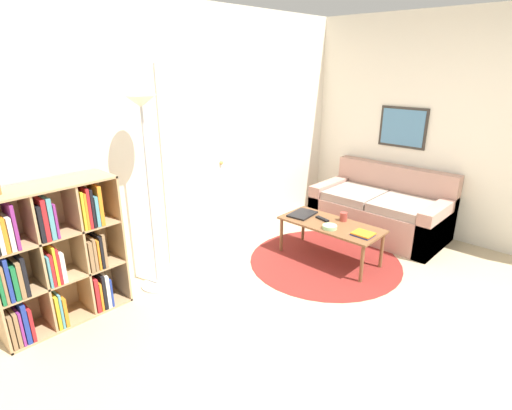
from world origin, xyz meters
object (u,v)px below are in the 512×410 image
floor_lamp (145,143)px  coffee_table (330,227)px  couch (382,211)px  bookshelf (53,257)px  bowl (330,227)px  laptop (302,214)px  cup (343,217)px

floor_lamp → coffee_table: 2.09m
couch → coffee_table: (-1.08, 0.05, 0.10)m
bookshelf → bowl: 2.56m
bowl → laptop: bearing=74.6°
floor_lamp → couch: size_ratio=1.15×
bowl → cup: bearing=2.8°
floor_lamp → cup: 2.20m
floor_lamp → bowl: bearing=-33.2°
floor_lamp → laptop: bearing=-18.1°
bowl → cup: (0.28, 0.01, 0.03)m
floor_lamp → coffee_table: size_ratio=1.63×
bookshelf → bowl: (2.32, -1.07, -0.14)m
laptop → cup: size_ratio=3.58×
coffee_table → couch: bearing=-2.8°
floor_lamp → laptop: 1.93m
bookshelf → floor_lamp: 1.17m
bowl → cup: 0.29m
bookshelf → cup: bearing=-22.0°
cup → bowl: bearing=-177.2°
coffee_table → laptop: laptop is taller
bookshelf → laptop: (2.44, -0.62, -0.15)m
coffee_table → cup: size_ratio=11.54×
coffee_table → floor_lamp: bearing=150.9°
coffee_table → cup: cup is taller
coffee_table → laptop: size_ratio=3.22×
floor_lamp → coffee_table: (1.60, -0.89, -1.01)m
bowl → couch: bearing=0.9°
cup → couch: bearing=0.3°
couch → floor_lamp: bearing=160.6°
couch → laptop: couch is taller
couch → coffee_table: 1.09m
bookshelf → bowl: size_ratio=7.79×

